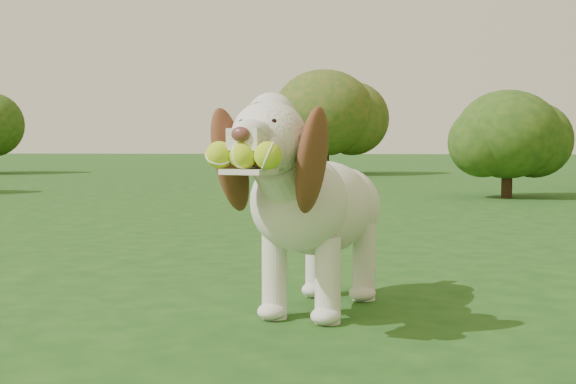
{
  "coord_description": "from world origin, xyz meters",
  "views": [
    {
      "loc": [
        0.43,
        -3.26,
        0.72
      ],
      "look_at": [
        0.16,
        -0.21,
        0.53
      ],
      "focal_mm": 50.0,
      "sensor_mm": 36.0,
      "label": 1
    }
  ],
  "objects": [
    {
      "name": "shrub_i",
      "position": [
        -0.3,
        13.76,
        1.31
      ],
      "size": [
        2.15,
        2.15,
        2.23
      ],
      "color": "#382314",
      "rests_on": "ground"
    },
    {
      "name": "dog",
      "position": [
        0.24,
        0.05,
        0.48
      ],
      "size": [
        0.73,
        1.36,
        0.9
      ],
      "rotation": [
        0.0,
        0.0,
        -0.29
      ],
      "color": "silver",
      "rests_on": "ground"
    },
    {
      "name": "shrub_c",
      "position": [
        2.3,
        7.05,
        0.8
      ],
      "size": [
        1.31,
        1.31,
        1.36
      ],
      "color": "#382314",
      "rests_on": "ground"
    },
    {
      "name": "ground",
      "position": [
        0.0,
        0.0,
        0.0
      ],
      "size": [
        80.0,
        80.0,
        0.0
      ],
      "primitive_type": "plane",
      "color": "#174313",
      "rests_on": "ground"
    }
  ]
}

